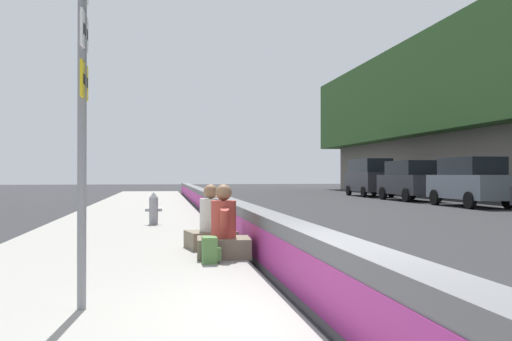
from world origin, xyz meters
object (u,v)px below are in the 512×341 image
seated_person_foreground (224,234)px  seated_person_middle (211,228)px  route_sign_post (83,101)px  parked_car_midline (409,180)px  fire_hydrant (154,208)px  backpack (210,250)px  parked_car_fourth (470,181)px  parked_car_far (369,177)px

seated_person_foreground → seated_person_middle: 1.15m
route_sign_post → parked_car_midline: bearing=-32.2°
fire_hydrant → route_sign_post: bearing=176.5°
fire_hydrant → parked_car_midline: (14.07, -14.20, 0.60)m
fire_hydrant → backpack: size_ratio=2.20×
route_sign_post → parked_car_fourth: (17.40, -14.87, -1.05)m
fire_hydrant → parked_car_fourth: parked_car_fourth is taller
route_sign_post → backpack: size_ratio=9.00×
fire_hydrant → parked_car_far: size_ratio=0.17×
route_sign_post → seated_person_middle: route_sign_post is taller
fire_hydrant → parked_car_midline: bearing=-45.3°
backpack → seated_person_foreground: bearing=-26.4°
seated_person_foreground → parked_car_midline: parked_car_midline is taller
fire_hydrant → backpack: (-6.72, -0.95, -0.25)m
seated_person_foreground → parked_car_fourth: (14.22, -13.08, 0.67)m
fire_hydrant → backpack: bearing=-171.9°
parked_car_midline → fire_hydrant: bearing=134.7°
seated_person_middle → parked_car_fourth: size_ratio=0.24×
backpack → parked_car_fourth: size_ratio=0.08×
parked_car_fourth → parked_car_midline: 6.03m
route_sign_post → parked_car_fourth: size_ratio=0.75×
backpack → parked_car_midline: 24.67m
route_sign_post → parked_car_far: route_sign_post is taller
seated_person_middle → parked_car_far: bearing=-27.4°
route_sign_post → seated_person_foreground: bearing=-29.4°
route_sign_post → parked_car_midline: 27.72m
fire_hydrant → parked_car_far: 24.96m
seated_person_middle → parked_car_fourth: (13.08, -13.19, 0.68)m
route_sign_post → backpack: (2.64, -1.52, -1.90)m
backpack → parked_car_far: bearing=-26.2°
fire_hydrant → seated_person_middle: size_ratio=0.75×
seated_person_foreground → route_sign_post: bearing=150.6°
backpack → parked_car_far: 30.29m
fire_hydrant → parked_car_far: bearing=-35.0°
seated_person_middle → backpack: (-1.68, 0.16, -0.17)m
seated_person_foreground → parked_car_fourth: parked_car_fourth is taller
parked_car_midline → backpack: bearing=147.5°
route_sign_post → parked_car_far: bearing=-26.5°
fire_hydrant → parked_car_far: (20.44, -14.30, 0.77)m
backpack → parked_car_far: (27.16, -13.35, 1.02)m
route_sign_post → seated_person_foreground: 4.03m
fire_hydrant → seated_person_middle: seated_person_middle is taller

